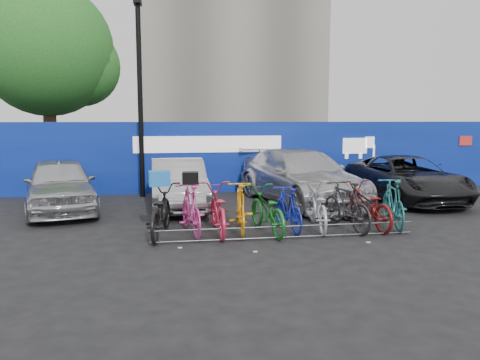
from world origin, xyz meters
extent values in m
plane|color=black|center=(0.00, 0.00, 0.00)|extent=(100.00, 100.00, 0.00)
cube|color=navy|center=(0.00, 6.00, 1.20)|extent=(22.00, 0.15, 2.40)
cube|color=white|center=(-1.00, 5.90, 1.65)|extent=(5.00, 0.02, 0.55)
cube|color=white|center=(4.20, 5.90, 1.55)|extent=(1.20, 0.02, 0.90)
cube|color=red|center=(8.50, 5.90, 1.70)|extent=(0.50, 0.02, 0.35)
cylinder|color=#382314|center=(-7.00, 10.00, 2.00)|extent=(0.50, 0.50, 4.00)
sphere|color=#1D5D1D|center=(-7.00, 10.00, 5.20)|extent=(5.20, 5.20, 5.20)
sphere|color=#1D5D1D|center=(-5.80, 10.30, 4.60)|extent=(3.20, 3.20, 3.20)
cylinder|color=black|center=(-3.20, 5.40, 3.00)|extent=(0.16, 0.16, 6.00)
cube|color=black|center=(-3.20, 5.40, 6.05)|extent=(0.25, 0.50, 0.12)
cylinder|color=#595B60|center=(0.00, -0.60, 0.28)|extent=(5.60, 0.03, 0.03)
cylinder|color=#595B60|center=(0.00, -0.60, 0.05)|extent=(5.60, 0.03, 0.03)
cylinder|color=#595B60|center=(-2.60, -0.60, 0.14)|extent=(0.03, 0.03, 0.28)
cylinder|color=#595B60|center=(-1.30, -0.60, 0.14)|extent=(0.03, 0.03, 0.28)
cylinder|color=#595B60|center=(0.00, -0.60, 0.14)|extent=(0.03, 0.03, 0.28)
cylinder|color=#595B60|center=(1.30, -0.60, 0.14)|extent=(0.03, 0.03, 0.28)
cylinder|color=#595B60|center=(2.60, -0.60, 0.14)|extent=(0.03, 0.03, 0.28)
imported|color=#B0B1B6|center=(-5.28, 3.28, 0.74)|extent=(2.72, 4.62, 1.47)
imported|color=#A4A3A8|center=(-2.11, 3.29, 0.68)|extent=(1.56, 4.19, 1.37)
imported|color=#B7B5BB|center=(1.51, 3.47, 0.80)|extent=(3.37, 5.86, 1.60)
imported|color=black|center=(4.83, 3.43, 0.68)|extent=(2.30, 4.94, 1.37)
imported|color=black|center=(-2.58, 0.08, 0.55)|extent=(1.04, 2.17, 1.10)
imported|color=#E93F9B|center=(-1.92, 0.17, 0.56)|extent=(0.79, 1.91, 1.11)
imported|color=#C92849|center=(-1.35, 0.14, 0.54)|extent=(0.74, 2.07, 1.08)
imported|color=#F8A113|center=(-0.83, 0.15, 0.56)|extent=(0.68, 1.89, 1.11)
imported|color=#156E21|center=(-0.28, 0.01, 0.51)|extent=(0.97, 2.04, 1.03)
imported|color=#1527C2|center=(0.25, 0.18, 0.50)|extent=(0.64, 1.70, 1.00)
imported|color=#AFB0B7|center=(0.94, 0.21, 0.52)|extent=(0.97, 2.07, 1.04)
imported|color=#262528|center=(1.55, 0.00, 0.56)|extent=(0.91, 1.94, 1.12)
imported|color=maroon|center=(2.11, 0.14, 0.52)|extent=(0.93, 2.06, 1.05)
imported|color=#1E6769|center=(2.73, 0.11, 0.57)|extent=(0.93, 1.95, 1.13)
cube|color=blue|center=(-2.58, 0.08, 1.25)|extent=(0.47, 0.37, 0.31)
cube|color=black|center=(-1.92, 0.17, 1.24)|extent=(0.37, 0.33, 0.25)
camera|label=1|loc=(-2.44, -9.84, 2.50)|focal=35.00mm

